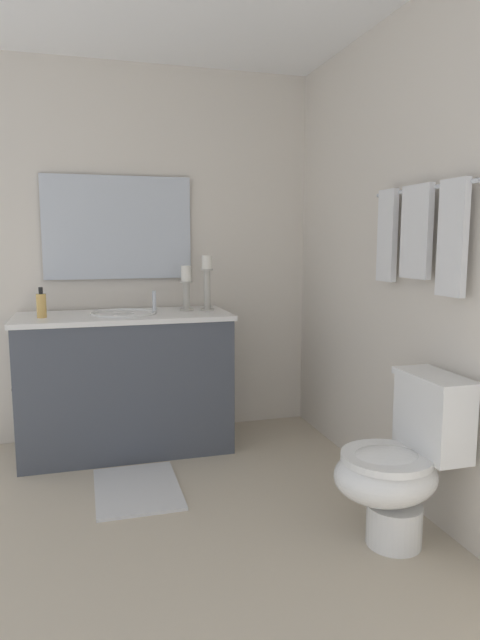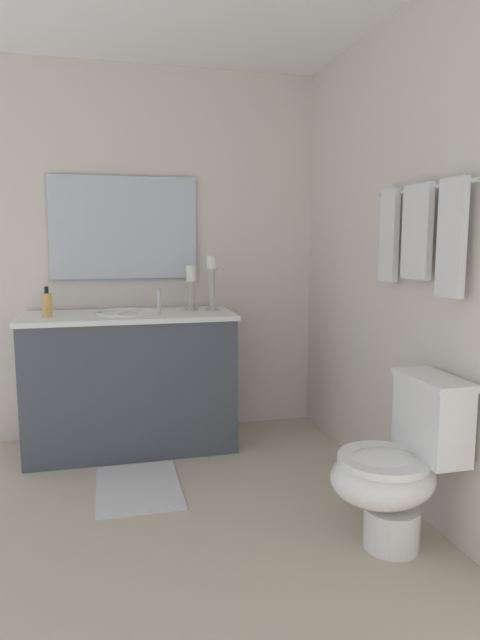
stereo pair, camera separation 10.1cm
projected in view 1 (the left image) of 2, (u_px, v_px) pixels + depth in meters
The scene contains 15 objects.
floor at pixel (128, 552), 2.38m from camera, with size 3.05×2.86×0.02m, color beige.
wall_back at pixel (430, 261), 2.59m from camera, with size 3.05×0.04×2.45m, color silver.
wall_left at pixel (104, 255), 3.66m from camera, with size 0.04×2.86×2.45m, color silver.
vanity_cabinet at pixel (126, 382), 3.49m from camera, with size 0.58×1.31×0.87m.
sink_basin at pixel (124, 320), 3.43m from camera, with size 0.40×0.40×0.24m.
mirror at pixel (118, 228), 3.61m from camera, with size 0.02×0.95×0.67m, color silver.
candle_holder_tall at pixel (207, 281), 3.57m from camera, with size 0.09×0.09×0.36m.
candle_holder_short at pixel (186, 287), 3.57m from camera, with size 0.09×0.09×0.29m.
soap_bottle at pixel (41, 305), 3.25m from camera, with size 0.06×0.06×0.18m.
toilet at pixel (400, 464), 2.38m from camera, with size 0.39×0.54×0.75m.
towel_bar at pixel (422, 189), 2.52m from camera, with size 0.02×0.02×0.78m, color silver.
towel_near_vanity at pixel (387, 236), 2.80m from camera, with size 0.15×0.03×0.46m, color white.
towel_center at pixel (417, 232), 2.55m from camera, with size 0.22×0.03×0.43m, color white.
towel_near_corner at pixel (453, 238), 2.31m from camera, with size 0.17×0.03×0.49m, color white.
bath_mat at pixel (137, 489), 2.95m from camera, with size 0.60×0.44×0.02m, color silver.
Camera 1 is at (2.26, -0.14, 1.32)m, focal length 31.10 mm.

